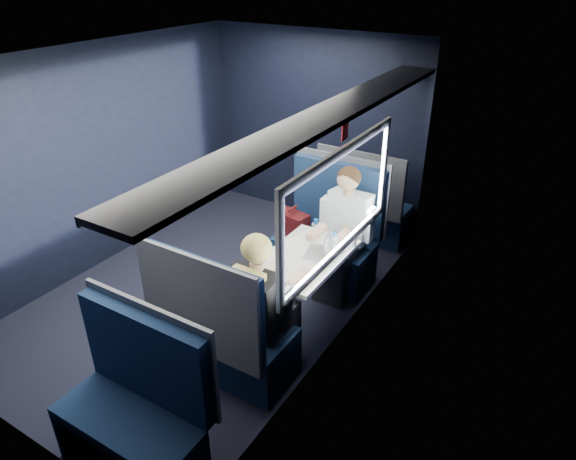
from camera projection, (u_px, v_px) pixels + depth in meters
The scene contains 13 objects.
ground at pixel (213, 291), 5.23m from camera, with size 2.80×4.20×0.01m, color black.
room_shell at pixel (203, 153), 4.52m from camera, with size 3.00×4.40×2.40m.
table at pixel (301, 263), 4.44m from camera, with size 0.62×1.00×0.74m.
seat_bay_near at pixel (326, 239), 5.30m from camera, with size 1.06×0.62×1.26m.
seat_bay_far at pixel (224, 335), 3.99m from camera, with size 1.04×0.62×1.26m.
seat_row_front at pixel (364, 207), 6.00m from camera, with size 1.04×0.51×1.16m.
seat_row_back at pixel (136, 415), 3.29m from camera, with size 1.04×0.51×1.16m.
man at pixel (344, 227), 4.91m from camera, with size 0.53×0.56×1.32m.
woman at pixel (262, 301), 3.85m from camera, with size 0.53×0.56×1.32m.
papers at pixel (307, 250), 4.48m from camera, with size 0.50×0.72×0.01m, color white.
laptop at pixel (323, 249), 4.38m from camera, with size 0.28×0.33×0.21m.
bottle_small at pixel (334, 244), 4.40m from camera, with size 0.06×0.06×0.20m.
cup at pixel (352, 240), 4.54m from camera, with size 0.08×0.08×0.10m, color white.
Camera 1 is at (2.90, -3.29, 3.02)m, focal length 32.00 mm.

